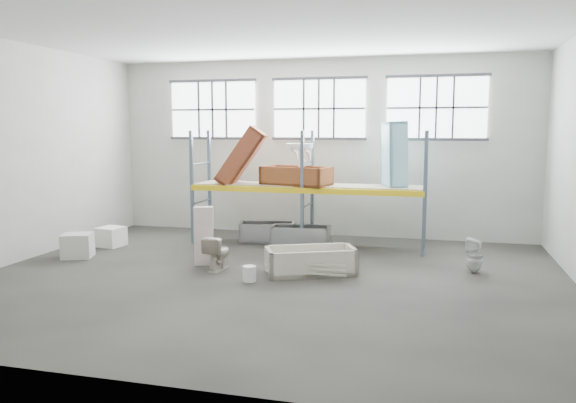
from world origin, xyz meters
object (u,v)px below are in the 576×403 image
(toilet_white, at_px, (475,255))
(rust_tub_flat, at_px, (296,176))
(steel_tub_right, at_px, (301,236))
(cistern_tall, at_px, (204,236))
(bucket, at_px, (249,274))
(blue_tub_upright, at_px, (394,155))
(carton_near, at_px, (78,246))
(bathtub_beige, at_px, (310,261))
(toilet_beige, at_px, (217,253))
(steel_tub_left, at_px, (267,232))

(toilet_white, xyz_separation_m, rust_tub_flat, (-4.37, 1.85, 1.44))
(toilet_white, bearing_deg, steel_tub_right, -97.41)
(steel_tub_right, bearing_deg, rust_tub_flat, 127.27)
(cistern_tall, xyz_separation_m, toilet_white, (5.86, 0.76, -0.28))
(cistern_tall, distance_m, rust_tub_flat, 3.23)
(bucket, bearing_deg, blue_tub_upright, 57.35)
(carton_near, bearing_deg, rust_tub_flat, 30.54)
(blue_tub_upright, bearing_deg, bathtub_beige, -116.24)
(bucket, bearing_deg, cistern_tall, 142.40)
(toilet_beige, distance_m, toilet_white, 5.51)
(steel_tub_right, xyz_separation_m, carton_near, (-4.85, -2.52, 0.01))
(toilet_white, distance_m, steel_tub_left, 5.58)
(steel_tub_left, bearing_deg, bucket, -78.41)
(bathtub_beige, relative_size, steel_tub_right, 1.25)
(toilet_white, distance_m, blue_tub_upright, 3.45)
(bathtub_beige, relative_size, blue_tub_upright, 1.13)
(blue_tub_upright, distance_m, carton_near, 8.04)
(bathtub_beige, height_order, steel_tub_left, bathtub_beige)
(steel_tub_right, distance_m, blue_tub_upright, 3.17)
(bathtub_beige, distance_m, toilet_beige, 2.03)
(steel_tub_left, distance_m, steel_tub_right, 1.09)
(steel_tub_right, distance_m, bucket, 3.50)
(toilet_beige, bearing_deg, carton_near, -0.04)
(cistern_tall, bearing_deg, steel_tub_left, 58.52)
(rust_tub_flat, xyz_separation_m, carton_near, (-4.67, -2.76, -1.53))
(cistern_tall, height_order, steel_tub_left, cistern_tall)
(bucket, bearing_deg, toilet_beige, 143.35)
(bathtub_beige, distance_m, rust_tub_flat, 3.34)
(rust_tub_flat, bearing_deg, carton_near, -149.46)
(bathtub_beige, height_order, bucket, bathtub_beige)
(bucket, bearing_deg, steel_tub_right, 86.33)
(steel_tub_right, bearing_deg, toilet_beige, -113.42)
(bathtub_beige, height_order, carton_near, carton_near)
(bathtub_beige, xyz_separation_m, blue_tub_upright, (1.49, 3.02, 2.12))
(cistern_tall, relative_size, blue_tub_upright, 0.79)
(cistern_tall, bearing_deg, steel_tub_right, 36.72)
(bathtub_beige, height_order, blue_tub_upright, blue_tub_upright)
(toilet_white, bearing_deg, bucket, -53.35)
(carton_near, bearing_deg, toilet_white, 5.70)
(bathtub_beige, height_order, rust_tub_flat, rust_tub_flat)
(bathtub_beige, xyz_separation_m, bucket, (-1.05, -0.94, -0.12))
(bathtub_beige, bearing_deg, steel_tub_left, 97.87)
(toilet_white, xyz_separation_m, steel_tub_right, (-4.19, 1.61, -0.10))
(bucket, xyz_separation_m, carton_near, (-4.63, 0.97, 0.13))
(steel_tub_right, xyz_separation_m, blue_tub_upright, (2.31, 0.46, 2.12))
(toilet_white, xyz_separation_m, carton_near, (-9.05, -0.90, -0.09))
(steel_tub_right, height_order, rust_tub_flat, rust_tub_flat)
(steel_tub_right, xyz_separation_m, bucket, (-0.22, -3.49, -0.12))
(cistern_tall, relative_size, steel_tub_right, 0.88)
(steel_tub_right, relative_size, carton_near, 2.23)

